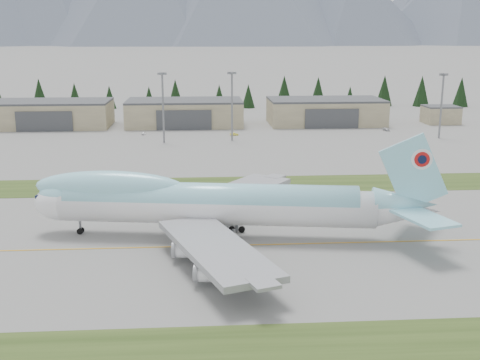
{
  "coord_description": "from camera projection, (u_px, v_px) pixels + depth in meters",
  "views": [
    {
      "loc": [
        -9.1,
        -103.61,
        37.58
      ],
      "look_at": [
        -0.74,
        17.64,
        8.0
      ],
      "focal_mm": 45.0,
      "sensor_mm": 36.0,
      "label": 1
    }
  ],
  "objects": [
    {
      "name": "ground",
      "position": [
        251.0,
        245.0,
        109.93
      ],
      "size": [
        7000.0,
        7000.0,
        0.0
      ],
      "primitive_type": "plane",
      "color": "slate",
      "rests_on": "ground"
    },
    {
      "name": "grass_strip_near",
      "position": [
        277.0,
        351.0,
        73.09
      ],
      "size": [
        400.0,
        14.0,
        0.08
      ],
      "primitive_type": "cube",
      "color": "#2B4016",
      "rests_on": "ground"
    },
    {
      "name": "grass_strip_far",
      "position": [
        236.0,
        185.0,
        153.55
      ],
      "size": [
        400.0,
        18.0,
        0.08
      ],
      "primitive_type": "cube",
      "color": "#2B4016",
      "rests_on": "ground"
    },
    {
      "name": "taxiway_line_main",
      "position": [
        251.0,
        245.0,
        109.93
      ],
      "size": [
        400.0,
        0.4,
        0.02
      ],
      "primitive_type": "cube",
      "color": "gold",
      "rests_on": "ground"
    },
    {
      "name": "boeing_747_freighter",
      "position": [
        212.0,
        203.0,
        112.62
      ],
      "size": [
        78.54,
        66.77,
        20.6
      ],
      "rotation": [
        0.0,
        0.0,
        -0.15
      ],
      "color": "white",
      "rests_on": "ground"
    },
    {
      "name": "hangar_left",
      "position": [
        52.0,
        114.0,
        249.27
      ],
      "size": [
        48.0,
        26.6,
        10.8
      ],
      "color": "gray",
      "rests_on": "ground"
    },
    {
      "name": "hangar_center",
      "position": [
        185.0,
        113.0,
        252.95
      ],
      "size": [
        48.0,
        26.6,
        10.8
      ],
      "color": "gray",
      "rests_on": "ground"
    },
    {
      "name": "hangar_right",
      "position": [
        325.0,
        111.0,
        256.96
      ],
      "size": [
        48.0,
        26.6,
        10.8
      ],
      "color": "gray",
      "rests_on": "ground"
    },
    {
      "name": "control_shed",
      "position": [
        441.0,
        115.0,
        258.84
      ],
      "size": [
        14.0,
        12.0,
        7.6
      ],
      "color": "gray",
      "rests_on": "ground"
    },
    {
      "name": "floodlight_masts",
      "position": [
        194.0,
        94.0,
        211.6
      ],
      "size": [
        184.59,
        6.17,
        24.63
      ],
      "color": "slate",
      "rests_on": "ground"
    },
    {
      "name": "service_vehicle_a",
      "position": [
        143.0,
        135.0,
        230.27
      ],
      "size": [
        1.28,
        3.04,
        1.03
      ],
      "primitive_type": "imported",
      "rotation": [
        0.0,
        0.0,
        0.02
      ],
      "color": "white",
      "rests_on": "ground"
    },
    {
      "name": "service_vehicle_b",
      "position": [
        234.0,
        135.0,
        228.64
      ],
      "size": [
        3.31,
        1.47,
        1.06
      ],
      "primitive_type": "imported",
      "rotation": [
        0.0,
        0.0,
        1.68
      ],
      "color": "yellow",
      "rests_on": "ground"
    },
    {
      "name": "service_vehicle_c",
      "position": [
        386.0,
        131.0,
        239.91
      ],
      "size": [
        2.3,
        4.06,
        1.11
      ],
      "primitive_type": "imported",
      "rotation": [
        0.0,
        0.0,
        0.21
      ],
      "color": "#B4B6B9",
      "rests_on": "ground"
    },
    {
      "name": "conifer_belt",
      "position": [
        236.0,
        93.0,
        314.54
      ],
      "size": [
        271.5,
        16.14,
        16.62
      ],
      "color": "black",
      "rests_on": "ground"
    }
  ]
}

